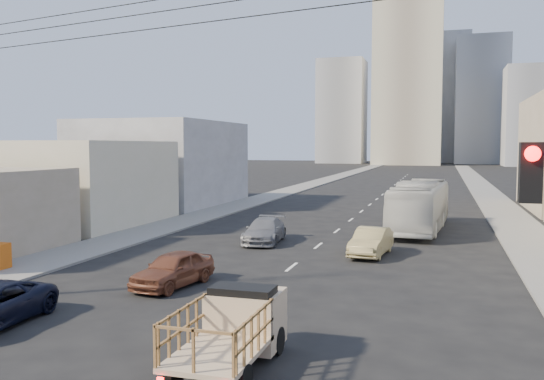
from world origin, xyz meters
The scene contains 16 objects.
sidewalk_left centered at (-11.75, 70.00, 0.06)m, with size 3.50×180.00×0.12m, color slate.
sidewalk_right centered at (11.75, 70.00, 0.06)m, with size 3.50×180.00×0.12m, color slate.
lane_dashes centered at (0.00, 53.00, 0.01)m, with size 0.15×104.00×0.01m.
flatbed_pickup centered at (1.62, 1.73, 1.09)m, with size 1.95×4.41×1.90m.
city_bus centered at (5.27, 27.80, 1.66)m, with size 2.79×11.92×3.32m, color beige.
sedan_brown centered at (-3.63, 9.03, 0.71)m, with size 1.68×4.17×1.42m, color brown.
sedan_tan centered at (3.22, 17.95, 0.71)m, with size 1.51×4.32×1.42m, color #9B8C5A.
sedan_grey centered at (-3.25, 20.20, 0.70)m, with size 1.97×4.84×1.41m, color slate.
overhead_wires centered at (0.00, 1.50, 8.97)m, with size 23.01×5.02×0.72m.
bldg_left_mid centered at (-19.00, 24.00, 3.00)m, with size 11.00×12.00×6.00m, color beige.
bldg_left_far centered at (-19.50, 39.00, 4.00)m, with size 12.00×16.00×8.00m, color gray.
high_rise_tower centered at (-4.00, 170.00, 30.00)m, with size 20.00×20.00×60.00m, color tan.
midrise_ne centered at (18.00, 185.00, 20.00)m, with size 16.00×16.00×40.00m, color gray.
midrise_nw centered at (-26.00, 180.00, 17.00)m, with size 15.00×15.00×34.00m, color gray.
midrise_back centered at (6.00, 200.00, 22.00)m, with size 18.00×18.00×44.00m, color gray.
midrise_east centered at (30.00, 165.00, 14.00)m, with size 14.00×14.00×28.00m, color gray.
Camera 1 is at (6.69, -11.71, 5.65)m, focal length 38.00 mm.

